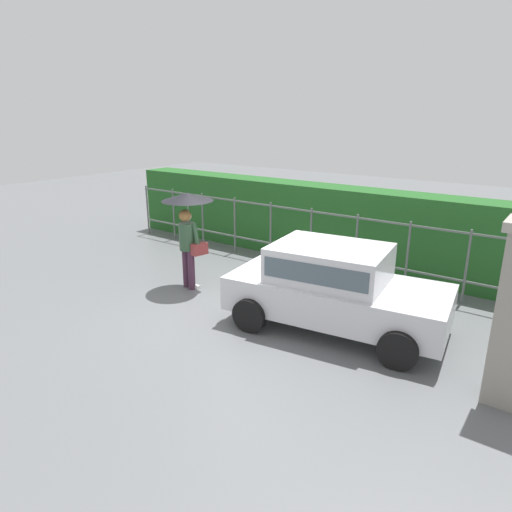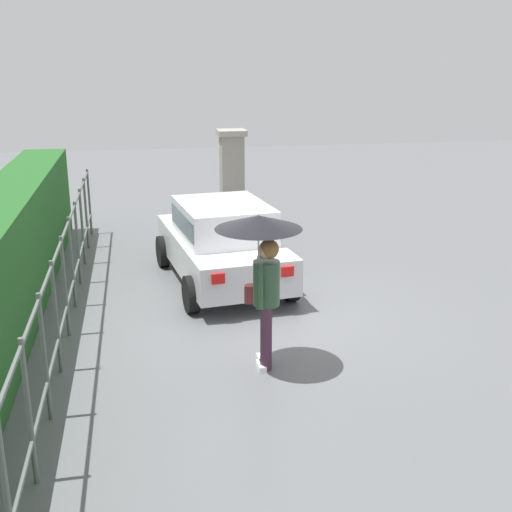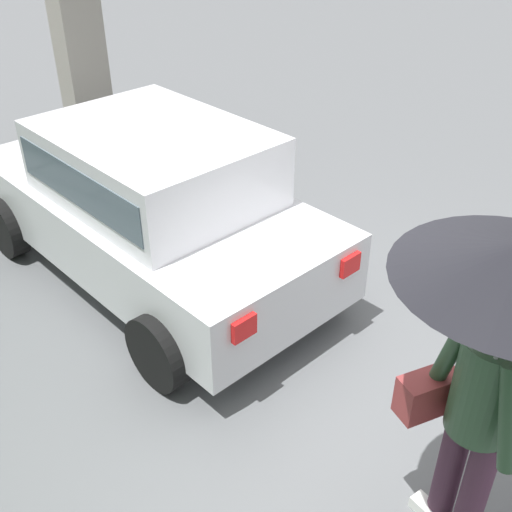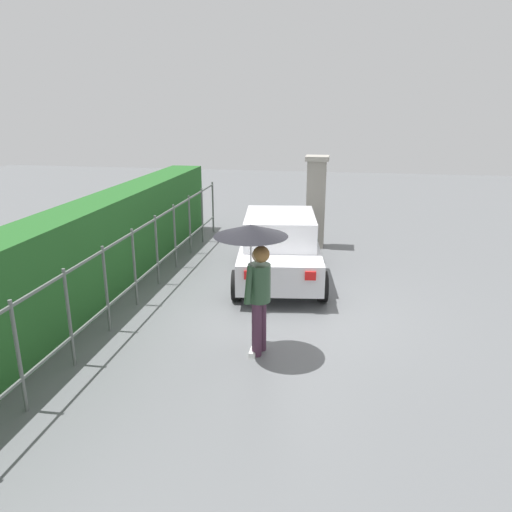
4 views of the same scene
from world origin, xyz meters
name	(u,v)px [view 3 (image 3 of 4)]	position (x,y,z in m)	size (l,w,h in m)	color
ground_plane	(301,351)	(0.00, 0.00, 0.00)	(40.00, 40.00, 0.00)	slate
car	(151,199)	(1.64, 0.39, 0.80)	(3.90, 2.25, 1.48)	silver
pedestrian	(500,334)	(-1.74, 0.34, 1.54)	(1.08, 1.08, 2.05)	#47283D
gate_pillar	(82,65)	(4.46, -0.21, 1.24)	(0.60, 0.60, 2.42)	gray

